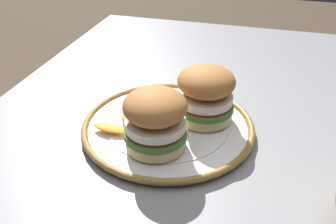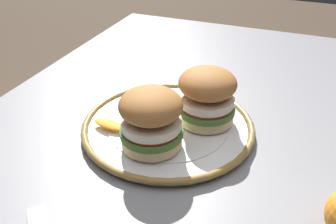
{
  "view_description": "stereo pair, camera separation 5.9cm",
  "coord_description": "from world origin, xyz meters",
  "px_view_note": "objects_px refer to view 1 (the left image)",
  "views": [
    {
      "loc": [
        0.51,
        0.09,
        1.15
      ],
      "look_at": [
        -0.03,
        -0.06,
        0.8
      ],
      "focal_mm": 39.47,
      "sensor_mm": 36.0,
      "label": 1
    },
    {
      "loc": [
        0.49,
        0.14,
        1.15
      ],
      "look_at": [
        -0.03,
        -0.06,
        0.8
      ],
      "focal_mm": 39.47,
      "sensor_mm": 36.0,
      "label": 2
    }
  ],
  "objects_px": {
    "sandwich_half_left": "(205,93)",
    "sandwich_half_right": "(155,119)",
    "dinner_plate": "(168,126)",
    "dining_table": "(194,190)"
  },
  "relations": [
    {
      "from": "dinner_plate",
      "to": "sandwich_half_right",
      "type": "relative_size",
      "value": 2.16
    },
    {
      "from": "dinner_plate",
      "to": "sandwich_half_right",
      "type": "distance_m",
      "value": 0.09
    },
    {
      "from": "dinner_plate",
      "to": "sandwich_half_left",
      "type": "distance_m",
      "value": 0.09
    },
    {
      "from": "dinner_plate",
      "to": "sandwich_half_left",
      "type": "bearing_deg",
      "value": 121.02
    },
    {
      "from": "dining_table",
      "to": "sandwich_half_right",
      "type": "xyz_separation_m",
      "value": [
        0.04,
        -0.06,
        0.17
      ]
    },
    {
      "from": "dining_table",
      "to": "sandwich_half_right",
      "type": "bearing_deg",
      "value": -59.22
    },
    {
      "from": "dining_table",
      "to": "dinner_plate",
      "type": "relative_size",
      "value": 4.14
    },
    {
      "from": "dining_table",
      "to": "sandwich_half_left",
      "type": "bearing_deg",
      "value": -179.07
    },
    {
      "from": "sandwich_half_left",
      "to": "sandwich_half_right",
      "type": "distance_m",
      "value": 0.12
    },
    {
      "from": "dinner_plate",
      "to": "sandwich_half_left",
      "type": "xyz_separation_m",
      "value": [
        -0.04,
        0.06,
        0.06
      ]
    }
  ]
}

